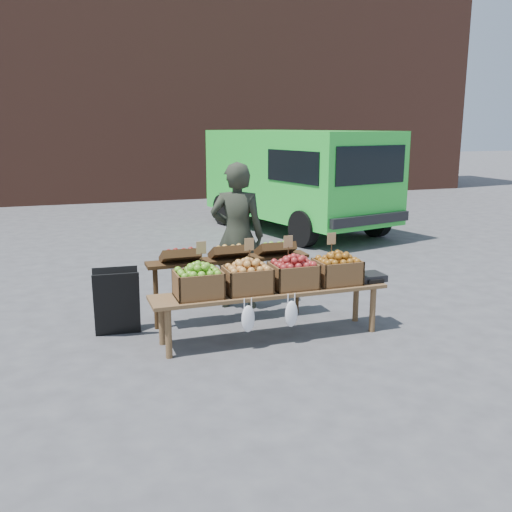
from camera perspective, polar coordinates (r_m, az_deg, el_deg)
name	(u,v)px	position (r m, az deg, el deg)	size (l,w,h in m)	color
ground	(322,344)	(6.44, 6.62, -8.74)	(80.00, 80.00, 0.00)	#49494C
brick_building	(132,45)	(20.71, -12.33, 19.92)	(24.00, 4.00, 10.00)	brown
delivery_van	(296,181)	(13.11, 4.06, 7.46)	(2.31, 5.05, 2.26)	green
vendor	(237,236)	(7.44, -1.88, 2.02)	(0.70, 0.46, 1.92)	#282D21
chalkboard_sign	(117,302)	(6.76, -13.76, -4.48)	(0.51, 0.28, 0.78)	black
back_table	(229,280)	(6.99, -2.70, -2.42)	(2.10, 0.44, 1.04)	#352210
display_bench	(270,314)	(6.48, 1.45, -5.81)	(2.70, 0.56, 0.57)	brown
crate_golden_apples	(198,284)	(6.13, -5.78, -2.82)	(0.50, 0.40, 0.28)	#3C8210
crate_russet_pears	(247,280)	(6.27, -0.89, -2.39)	(0.50, 0.40, 0.28)	#A57B24
crate_red_apples	(293,276)	(6.46, 3.76, -1.97)	(0.50, 0.40, 0.28)	maroon
crate_green_apples	(337,272)	(6.69, 8.11, -1.56)	(0.50, 0.40, 0.28)	#8A4B0D
weighing_scale	(369,277)	(6.91, 11.23, -2.06)	(0.34, 0.30, 0.08)	black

